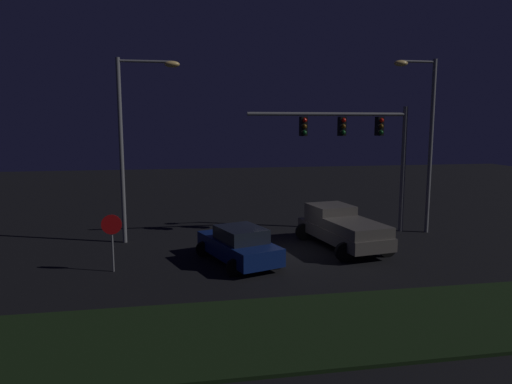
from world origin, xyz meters
The scene contains 8 objects.
ground_plane centered at (0.00, 0.00, 0.00)m, with size 80.00×80.00×0.00m, color black.
grass_median centered at (0.00, -7.78, 0.05)m, with size 23.03×4.56×0.10m, color black.
pickup_truck centered at (2.69, 0.42, 1.00)m, with size 3.47×5.65×1.80m.
car_sedan centered at (-2.28, -1.21, 0.74)m, with size 3.35×4.75×1.51m.
traffic_signal_gantry centered at (4.50, 2.90, 4.90)m, with size 8.32×0.56×6.50m.
street_lamp_left centered at (-6.62, 3.03, 5.41)m, with size 2.88×0.44×8.61m.
street_lamp_right centered at (7.74, 2.43, 5.46)m, with size 2.28×0.44×8.82m.
stop_sign centered at (-7.19, -1.53, 1.56)m, with size 0.76×0.08×2.23m.
Camera 1 is at (-4.88, -19.52, 5.62)m, focal length 32.78 mm.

